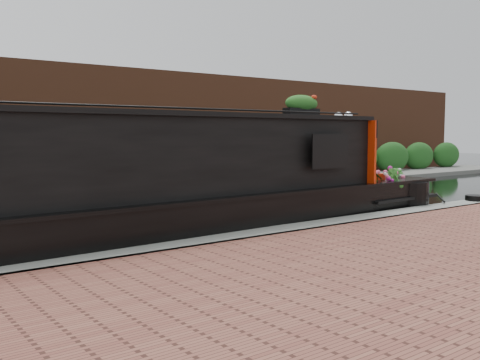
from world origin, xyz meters
TOP-DOWN VIEW (x-y plane):
  - ground at (0.00, 0.00)m, footprint 80.00×80.00m
  - near_bank_coping at (0.00, -3.30)m, footprint 40.00×0.60m
  - far_bank_path at (0.00, 4.20)m, footprint 40.00×2.40m
  - far_hedge at (0.00, 5.10)m, footprint 40.00×1.10m
  - far_brick_wall at (0.00, 7.20)m, footprint 40.00×1.00m
  - narrowboat at (-1.80, -2.00)m, footprint 11.92×2.52m
  - rope_fender at (4.61, -2.00)m, footprint 0.35×0.39m
  - coiled_mooring_rope at (5.50, -3.24)m, footprint 0.48×0.48m

SIDE VIEW (x-z plane):
  - ground at x=0.00m, z-range 0.00..0.00m
  - near_bank_coping at x=0.00m, z-range -0.25..0.25m
  - far_bank_path at x=0.00m, z-range -0.17..0.17m
  - far_hedge at x=0.00m, z-range -1.40..1.40m
  - far_brick_wall at x=0.00m, z-range -4.00..4.00m
  - rope_fender at x=4.61m, z-range 0.00..0.35m
  - coiled_mooring_rope at x=5.50m, z-range 0.25..0.37m
  - narrowboat at x=-1.80m, z-range -0.57..2.22m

